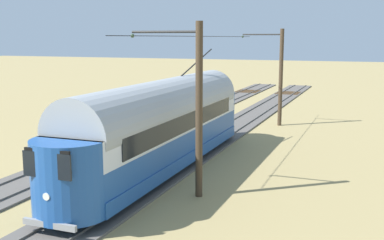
# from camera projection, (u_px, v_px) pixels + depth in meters

# --- Properties ---
(ground_plane) EXTENTS (220.00, 220.00, 0.00)m
(ground_plane) POSITION_uv_depth(u_px,v_px,m) (146.00, 153.00, 25.91)
(ground_plane) COLOR #9E8956
(track_streetcar_siding) EXTENTS (2.80, 80.00, 0.18)m
(track_streetcar_siding) POSITION_uv_depth(u_px,v_px,m) (188.00, 155.00, 25.37)
(track_streetcar_siding) COLOR #56514C
(track_streetcar_siding) RESTS_ON ground
(track_adjacent_siding) EXTENTS (2.80, 80.00, 0.18)m
(track_adjacent_siding) POSITION_uv_depth(u_px,v_px,m) (112.00, 148.00, 27.01)
(track_adjacent_siding) COLOR #56514C
(track_adjacent_siding) RESTS_ON ground
(vintage_streetcar) EXTENTS (2.65, 17.15, 5.39)m
(vintage_streetcar) POSITION_uv_depth(u_px,v_px,m) (163.00, 124.00, 22.17)
(vintage_streetcar) COLOR #1E4C93
(vintage_streetcar) RESTS_ON ground
(catenary_pole_foreground) EXTENTS (3.04, 0.28, 6.83)m
(catenary_pole_foreground) POSITION_uv_depth(u_px,v_px,m) (280.00, 75.00, 33.64)
(catenary_pole_foreground) COLOR #423323
(catenary_pole_foreground) RESTS_ON ground
(catenary_pole_mid_near) EXTENTS (3.04, 0.28, 6.83)m
(catenary_pole_mid_near) POSITION_uv_depth(u_px,v_px,m) (197.00, 107.00, 18.36)
(catenary_pole_mid_near) COLOR #423323
(catenary_pole_mid_near) RESTS_ON ground
(overhead_wire_run) EXTENTS (2.84, 20.63, 0.18)m
(overhead_wire_run) POSITION_uv_depth(u_px,v_px,m) (209.00, 36.00, 27.08)
(overhead_wire_run) COLOR black
(overhead_wire_run) RESTS_ON ground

